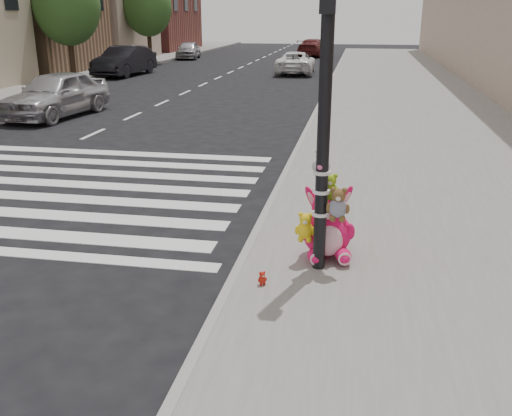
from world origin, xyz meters
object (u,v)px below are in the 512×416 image
(signal_pole, at_px, (324,150))
(car_white_near, at_px, (296,63))
(pink_bunny, at_px, (328,228))
(car_silver_far, at_px, (56,94))
(car_dark_far, at_px, (125,61))
(red_teddy, at_px, (262,278))

(signal_pole, height_order, car_white_near, signal_pole)
(pink_bunny, relative_size, car_silver_far, 0.23)
(car_silver_far, bearing_deg, signal_pole, -41.48)
(pink_bunny, height_order, car_dark_far, car_dark_far)
(pink_bunny, height_order, red_teddy, pink_bunny)
(car_silver_far, bearing_deg, car_white_near, 74.45)
(red_teddy, height_order, car_dark_far, car_dark_far)
(car_dark_far, bearing_deg, car_silver_far, -72.37)
(signal_pole, relative_size, red_teddy, 22.16)
(signal_pole, xyz_separation_m, car_dark_far, (-12.42, 23.40, -0.93))
(red_teddy, xyz_separation_m, car_dark_far, (-11.75, 24.07, 0.56))
(red_teddy, height_order, car_white_near, car_white_near)
(pink_bunny, height_order, car_white_near, car_white_near)
(pink_bunny, bearing_deg, signal_pole, -111.72)
(car_dark_far, bearing_deg, car_white_near, 20.79)
(car_silver_far, xyz_separation_m, car_white_near, (6.27, 15.31, -0.14))
(car_white_near, bearing_deg, car_silver_far, 65.38)
(signal_pole, bearing_deg, car_white_near, 97.21)
(red_teddy, bearing_deg, car_white_near, 62.34)
(pink_bunny, relative_size, red_teddy, 5.72)
(car_dark_far, height_order, car_white_near, car_dark_far)
(pink_bunny, distance_m, car_white_near, 25.86)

